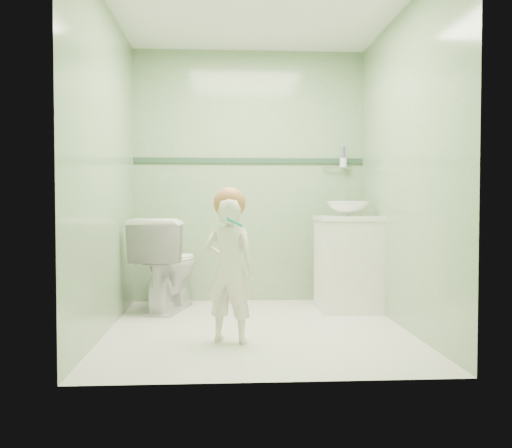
{
  "coord_description": "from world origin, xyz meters",
  "views": [
    {
      "loc": [
        -0.26,
        -4.13,
        0.93
      ],
      "look_at": [
        0.0,
        0.15,
        0.78
      ],
      "focal_mm": 39.25,
      "sensor_mm": 36.0,
      "label": 1
    }
  ],
  "objects": [
    {
      "name": "faucet",
      "position": [
        0.84,
        0.89,
        0.97
      ],
      "size": [
        0.03,
        0.13,
        0.18
      ],
      "color": "silver",
      "rests_on": "counter"
    },
    {
      "name": "hair_cap",
      "position": [
        -0.21,
        -0.36,
        0.94
      ],
      "size": [
        0.22,
        0.22,
        0.22
      ],
      "primitive_type": "sphere",
      "color": "#AD6D3C",
      "rests_on": "toddler"
    },
    {
      "name": "toddler",
      "position": [
        -0.21,
        -0.38,
        0.49
      ],
      "size": [
        0.41,
        0.34,
        0.97
      ],
      "primitive_type": "imported",
      "rotation": [
        0.0,
        0.0,
        2.78
      ],
      "color": "white",
      "rests_on": "ground"
    },
    {
      "name": "ground",
      "position": [
        0.0,
        0.0,
        0.0
      ],
      "size": [
        2.5,
        2.5,
        0.0
      ],
      "primitive_type": "plane",
      "color": "white",
      "rests_on": "ground"
    },
    {
      "name": "vanity",
      "position": [
        0.84,
        0.7,
        0.4
      ],
      "size": [
        0.52,
        0.5,
        0.8
      ],
      "primitive_type": "cube",
      "color": "silver",
      "rests_on": "ground"
    },
    {
      "name": "trim_stripe",
      "position": [
        0.0,
        1.24,
        1.35
      ],
      "size": [
        2.2,
        0.02,
        0.05
      ],
      "primitive_type": "cube",
      "color": "#2A4A34",
      "rests_on": "room_shell"
    },
    {
      "name": "room_shell",
      "position": [
        0.0,
        0.0,
        1.2
      ],
      "size": [
        2.5,
        2.54,
        2.4
      ],
      "color": "#7EA273",
      "rests_on": "ground"
    },
    {
      "name": "teal_toothbrush",
      "position": [
        -0.18,
        -0.52,
        0.82
      ],
      "size": [
        0.11,
        0.14,
        0.08
      ],
      "color": "#0D8B77",
      "rests_on": "toddler"
    },
    {
      "name": "basin",
      "position": [
        0.84,
        0.7,
        0.89
      ],
      "size": [
        0.37,
        0.37,
        0.13
      ],
      "primitive_type": "imported",
      "color": "white",
      "rests_on": "counter"
    },
    {
      "name": "toilet",
      "position": [
        -0.74,
        0.8,
        0.41
      ],
      "size": [
        0.64,
        0.89,
        0.81
      ],
      "primitive_type": "imported",
      "rotation": [
        0.0,
        0.0,
        2.89
      ],
      "color": "white",
      "rests_on": "ground"
    },
    {
      "name": "cup_holder",
      "position": [
        0.89,
        1.18,
        1.33
      ],
      "size": [
        0.26,
        0.07,
        0.21
      ],
      "color": "silver",
      "rests_on": "room_shell"
    },
    {
      "name": "counter",
      "position": [
        0.84,
        0.7,
        0.81
      ],
      "size": [
        0.54,
        0.52,
        0.04
      ],
      "primitive_type": "cube",
      "color": "white",
      "rests_on": "vanity"
    }
  ]
}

